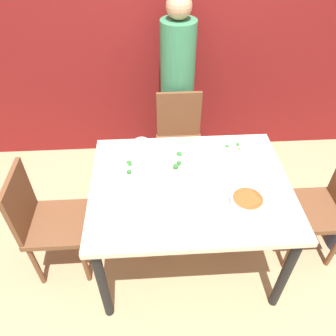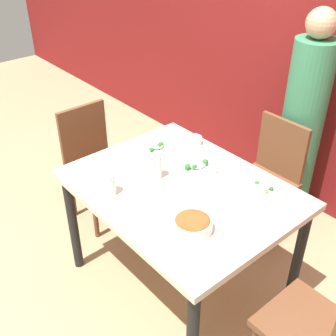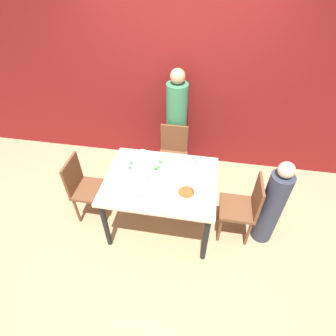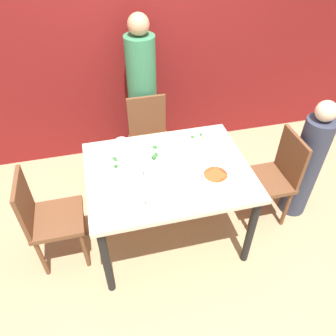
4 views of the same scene
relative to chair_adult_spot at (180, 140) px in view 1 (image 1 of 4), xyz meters
The scene contains 16 objects.
ground_plane 0.95m from the chair_adult_spot, 90.80° to the right, with size 10.00×10.00×0.00m, color tan.
wall_back 1.04m from the chair_adult_spot, 91.13° to the left, with size 10.00×0.06×2.70m.
dining_table 0.84m from the chair_adult_spot, 90.80° to the right, with size 1.25×0.97×0.78m.
chair_adult_spot is the anchor object (origin of this frame).
chair_child_spot 1.25m from the chair_adult_spot, 40.50° to the right, with size 0.40×0.40×0.89m.
chair_empty_left 1.27m from the chair_adult_spot, 139.70° to the right, with size 0.40×0.40×0.89m.
person_adult 0.41m from the chair_adult_spot, 90.00° to the left, with size 0.29×0.29×1.59m.
bowl_curry 1.11m from the chair_adult_spot, 73.84° to the right, with size 0.20×0.20×0.06m.
plate_rice_adult 0.85m from the chair_adult_spot, 122.79° to the right, with size 0.26×0.26×0.06m.
plate_rice_child 0.70m from the chair_adult_spot, 97.67° to the right, with size 0.25×0.25×0.06m.
plate_noodles 0.66m from the chair_adult_spot, 56.99° to the right, with size 0.23×0.23×0.05m.
bowl_rice_small 0.62m from the chair_adult_spot, 126.10° to the right, with size 0.10×0.10×0.05m.
glass_water_tall 0.95m from the chair_adult_spot, 101.30° to the right, with size 0.07×0.07×0.15m.
glass_water_short 1.23m from the chair_adult_spot, 100.41° to the right, with size 0.07×0.07×0.12m.
fork_steel 1.29m from the chair_adult_spot, 70.48° to the right, with size 0.18×0.06×0.01m.
spoon_steel 0.90m from the chair_adult_spot, 67.57° to the right, with size 0.17×0.09×0.01m.
Camera 1 is at (-0.23, -1.44, 2.22)m, focal length 35.00 mm.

